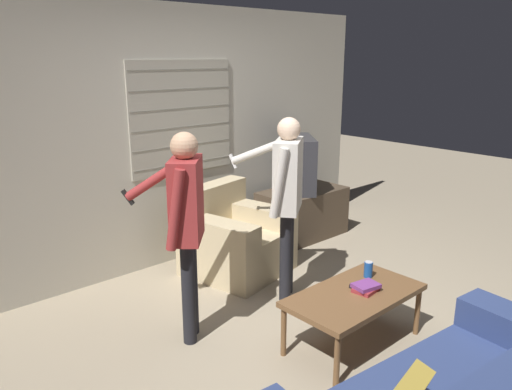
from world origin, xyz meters
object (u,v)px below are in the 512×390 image
(person_right_standing, at_px, (287,187))
(spare_remote, at_px, (358,287))
(coffee_table, at_px, (354,298))
(soda_can, at_px, (368,269))
(armchair_beige, at_px, (234,239))
(tv, at_px, (303,164))
(person_left_standing, at_px, (185,214))
(book_stack, at_px, (366,287))

(person_right_standing, height_order, spare_remote, person_right_standing)
(coffee_table, relative_size, soda_can, 8.25)
(armchair_beige, xyz_separation_m, spare_remote, (-0.12, -1.59, 0.10))
(armchair_beige, height_order, coffee_table, armchair_beige)
(tv, distance_m, person_right_standing, 1.56)
(armchair_beige, xyz_separation_m, person_left_standing, (-1.03, -0.73, 0.65))
(tv, height_order, book_stack, tv)
(tv, distance_m, spare_remote, 2.30)
(tv, height_order, spare_remote, tv)
(book_stack, bearing_deg, coffee_table, 154.97)
(armchair_beige, distance_m, person_right_standing, 0.99)
(armchair_beige, relative_size, spare_remote, 7.58)
(book_stack, bearing_deg, person_right_standing, 83.73)
(tv, bearing_deg, armchair_beige, -41.12)
(book_stack, relative_size, spare_remote, 1.52)
(coffee_table, xyz_separation_m, person_left_standing, (-0.84, 0.88, 0.60))
(person_left_standing, bearing_deg, person_right_standing, -47.21)
(armchair_beige, bearing_deg, soda_can, 81.64)
(armchair_beige, relative_size, soda_can, 8.08)
(person_left_standing, distance_m, person_right_standing, 1.02)
(person_right_standing, xyz_separation_m, book_stack, (-0.10, -0.92, -0.56))
(person_left_standing, xyz_separation_m, person_right_standing, (1.02, -0.00, 0.02))
(person_right_standing, bearing_deg, tv, 0.63)
(armchair_beige, height_order, person_left_standing, person_left_standing)
(tv, bearing_deg, coffee_table, 0.97)
(coffee_table, distance_m, soda_can, 0.32)
(person_right_standing, relative_size, soda_can, 12.59)
(tv, distance_m, person_left_standing, 2.45)
(armchair_beige, bearing_deg, spare_remote, 73.56)
(tv, bearing_deg, person_left_standing, -28.54)
(tv, height_order, person_left_standing, person_left_standing)
(soda_can, bearing_deg, book_stack, -147.83)
(person_right_standing, height_order, soda_can, person_right_standing)
(person_right_standing, bearing_deg, book_stack, -133.18)
(person_left_standing, bearing_deg, coffee_table, -93.66)
(person_left_standing, bearing_deg, tv, -24.35)
(person_left_standing, height_order, book_stack, person_left_standing)
(coffee_table, bearing_deg, soda_can, 18.32)
(armchair_beige, relative_size, person_left_standing, 0.65)
(armchair_beige, relative_size, book_stack, 5.00)
(armchair_beige, relative_size, coffee_table, 0.98)
(tv, bearing_deg, soda_can, 5.75)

